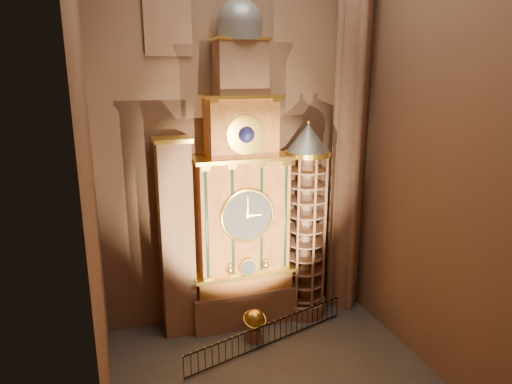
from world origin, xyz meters
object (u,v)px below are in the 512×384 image
object	(u,v)px
iron_railing	(269,334)
celestial_globe	(255,323)
astronomical_clock	(242,203)
portrait_tower	(177,238)
stair_turret	(305,224)

from	to	relation	value
iron_railing	celestial_globe	bearing A→B (deg)	132.79
celestial_globe	iron_railing	bearing A→B (deg)	-47.21
astronomical_clock	iron_railing	distance (m)	6.67
portrait_tower	iron_railing	world-z (taller)	portrait_tower
astronomical_clock	iron_railing	size ratio (longest dim) A/B	1.87
stair_turret	astronomical_clock	bearing A→B (deg)	175.70
portrait_tower	stair_turret	distance (m)	6.91
portrait_tower	stair_turret	xyz separation A→B (m)	(6.90, -0.28, 0.12)
portrait_tower	iron_railing	size ratio (longest dim) A/B	1.14
celestial_globe	portrait_tower	bearing A→B (deg)	147.10
portrait_tower	iron_railing	distance (m)	6.61
stair_turret	iron_railing	world-z (taller)	stair_turret
astronomical_clock	iron_railing	world-z (taller)	astronomical_clock
astronomical_clock	stair_turret	world-z (taller)	astronomical_clock
iron_railing	stair_turret	bearing A→B (deg)	40.18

